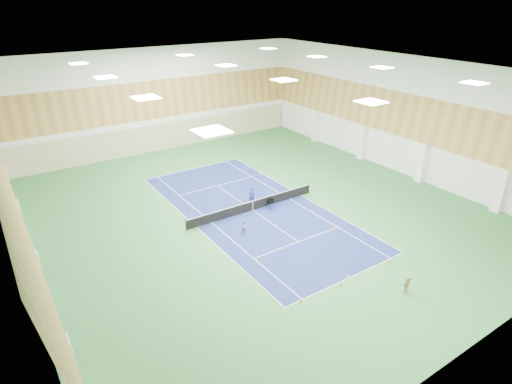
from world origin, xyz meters
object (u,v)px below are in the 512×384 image
child_apron (407,285)px  ball_cart (271,204)px  child_court (245,227)px  tennis_net (253,205)px  coach (252,195)px

child_apron → ball_cart: size_ratio=1.26×
child_apron → ball_cart: bearing=85.5°
child_court → tennis_net: bearing=42.5°
coach → ball_cart: 2.02m
child_apron → ball_cart: child_apron is taller
tennis_net → child_court: bearing=-132.2°
tennis_net → coach: size_ratio=8.05×
coach → ball_cart: bearing=127.4°
child_apron → tennis_net: bearing=91.1°
tennis_net → child_apron: (1.81, -15.00, 0.02)m
tennis_net → coach: 1.41m
coach → child_court: (-3.41, -4.23, -0.20)m
coach → ball_cart: coach is taller
coach → child_apron: bearing=107.3°
coach → child_court: bearing=64.4°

